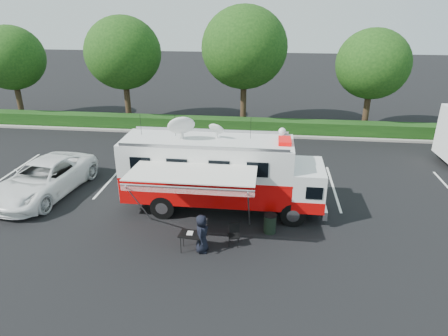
% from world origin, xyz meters
% --- Properties ---
extents(ground_plane, '(120.00, 120.00, 0.00)m').
position_xyz_m(ground_plane, '(0.00, 0.00, 0.00)').
color(ground_plane, black).
rests_on(ground_plane, ground).
extents(back_border, '(60.00, 6.14, 8.87)m').
position_xyz_m(back_border, '(1.14, 12.90, 5.00)').
color(back_border, '#9E998E').
rests_on(back_border, ground_plane).
extents(stall_lines, '(24.12, 5.50, 0.01)m').
position_xyz_m(stall_lines, '(-0.50, 3.00, 0.00)').
color(stall_lines, silver).
rests_on(stall_lines, ground_plane).
extents(command_truck, '(9.14, 2.51, 4.39)m').
position_xyz_m(command_truck, '(-0.08, -0.00, 1.88)').
color(command_truck, black).
rests_on(command_truck, ground_plane).
extents(awning, '(4.99, 2.58, 3.01)m').
position_xyz_m(awning, '(-0.90, -2.61, 2.82)').
color(awning, silver).
rests_on(awning, ground_plane).
extents(white_suv, '(3.64, 6.51, 1.72)m').
position_xyz_m(white_suv, '(-9.10, 0.53, 0.00)').
color(white_suv, white).
rests_on(white_suv, ground_plane).
extents(person, '(0.52, 0.79, 1.59)m').
position_xyz_m(person, '(-0.40, -3.46, 0.00)').
color(person, black).
rests_on(person, ground_plane).
extents(folding_table, '(0.96, 0.72, 0.76)m').
position_xyz_m(folding_table, '(-0.83, -3.46, 0.71)').
color(folding_table, black).
rests_on(folding_table, ground_plane).
extents(folding_chair, '(0.55, 0.58, 0.91)m').
position_xyz_m(folding_chair, '(0.79, -2.79, 0.54)').
color(folding_chair, black).
rests_on(folding_chair, ground_plane).
extents(trash_bin, '(0.56, 0.56, 0.84)m').
position_xyz_m(trash_bin, '(2.22, -1.76, 0.43)').
color(trash_bin, black).
rests_on(trash_bin, ground_plane).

